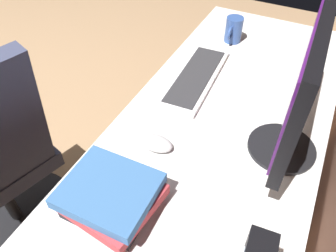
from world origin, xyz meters
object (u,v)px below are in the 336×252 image
Objects in this scene: drawer_pedestal at (217,194)px; book_stack_near at (111,196)px; keyboard_main at (196,77)px; monitor_primary at (302,86)px; coffee_mug at (233,30)px; mouse_main at (156,143)px.

book_stack_near reaches higher than drawer_pedestal.
drawer_pedestal is 0.48m from keyboard_main.
keyboard_main is at bearing -132.64° from drawer_pedestal.
book_stack_near is at bearing -41.13° from monitor_primary.
keyboard_main is (-0.18, -0.20, 0.39)m from drawer_pedestal.
book_stack_near is (0.60, 0.02, 0.04)m from keyboard_main.
drawer_pedestal is at bearing 157.63° from book_stack_near.
drawer_pedestal is 1.42× the size of monitor_primary.
monitor_primary is at bearing 31.81° from coffee_mug.
book_stack_near is at bearing 2.35° from keyboard_main.
drawer_pedestal is 0.69m from coffee_mug.
keyboard_main is (-0.21, -0.37, -0.23)m from monitor_primary.
keyboard_main reaches higher than drawer_pedestal.
coffee_mug reaches higher than book_stack_near.
coffee_mug is at bearing 174.37° from keyboard_main.
drawer_pedestal is 2.89× the size of book_stack_near.
coffee_mug is (-0.93, 0.01, 0.01)m from book_stack_near.
monitor_primary is at bearing 115.34° from mouse_main.
mouse_main is (0.19, -0.17, 0.40)m from drawer_pedestal.
keyboard_main is 0.60m from book_stack_near.
mouse_main is at bearing -64.66° from monitor_primary.
drawer_pedestal is at bearing -99.25° from monitor_primary.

